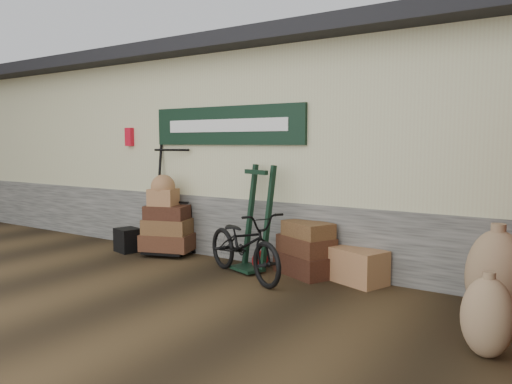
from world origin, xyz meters
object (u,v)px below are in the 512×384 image
(porter_trolley, at_px, (173,194))
(green_barrow, at_px, (256,218))
(wicker_hamper, at_px, (358,266))
(black_trunk, at_px, (128,240))
(suitcase_stack, at_px, (306,248))
(bicycle, at_px, (244,240))

(porter_trolley, distance_m, green_barrow, 1.70)
(wicker_hamper, distance_m, black_trunk, 3.70)
(suitcase_stack, distance_m, wicker_hamper, 0.73)
(porter_trolley, xyz_separation_m, black_trunk, (-0.64, -0.35, -0.73))
(wicker_hamper, bearing_deg, black_trunk, -174.64)
(porter_trolley, relative_size, wicker_hamper, 2.83)
(porter_trolley, height_order, suitcase_stack, porter_trolley)
(wicker_hamper, xyz_separation_m, bicycle, (-1.30, -0.57, 0.27))
(bicycle, bearing_deg, green_barrow, 34.88)
(wicker_hamper, bearing_deg, suitcase_stack, 180.00)
(bicycle, bearing_deg, black_trunk, 108.74)
(black_trunk, height_order, bicycle, bicycle)
(green_barrow, height_order, black_trunk, green_barrow)
(suitcase_stack, distance_m, bicycle, 0.83)
(wicker_hamper, bearing_deg, porter_trolley, 180.00)
(wicker_hamper, bearing_deg, green_barrow, -172.12)
(porter_trolley, xyz_separation_m, suitcase_stack, (2.33, 0.00, -0.56))
(suitcase_stack, bearing_deg, green_barrow, -163.77)
(suitcase_stack, relative_size, bicycle, 0.48)
(green_barrow, distance_m, black_trunk, 2.38)
(black_trunk, bearing_deg, suitcase_stack, 6.65)
(green_barrow, height_order, wicker_hamper, green_barrow)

